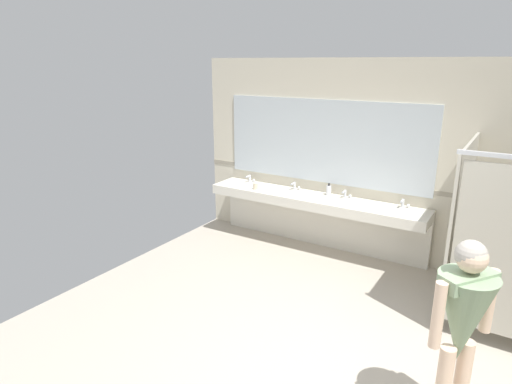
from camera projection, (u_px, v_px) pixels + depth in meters
name	position (u px, v px, depth m)	size (l,w,h in m)	color
wall_back	(425.00, 167.00, 5.69)	(6.81, 0.12, 2.73)	beige
wall_back_tile_band	(422.00, 191.00, 5.73)	(6.81, 0.01, 0.06)	#9E937F
vanity_counter	(315.00, 209.00, 6.40)	(3.22, 0.55, 0.94)	silver
mirror_panel	(324.00, 142.00, 6.29)	(3.12, 0.02, 1.20)	silver
person_standing	(463.00, 319.00, 3.03)	(0.56, 0.56, 1.55)	beige
soap_dispenser	(329.00, 190.00, 6.31)	(0.07, 0.07, 0.18)	white
paper_cup	(255.00, 186.00, 6.61)	(0.07, 0.07, 0.09)	beige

